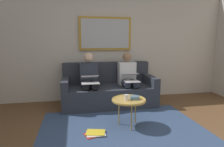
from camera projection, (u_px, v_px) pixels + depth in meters
wall_rear at (105, 45)px, 4.62m from camera, size 6.00×0.12×2.60m
area_rug at (122, 128)px, 3.14m from camera, size 2.60×1.80×0.01m
couch at (108, 90)px, 4.31m from camera, size 1.98×0.90×0.90m
framed_mirror at (105, 34)px, 4.48m from camera, size 1.21×0.05×0.76m
coffee_table at (129, 100)px, 3.13m from camera, size 0.55×0.55×0.47m
cup at (126, 97)px, 3.08m from camera, size 0.07×0.07×0.09m
bowl at (135, 98)px, 3.14m from camera, size 0.16×0.16×0.05m
person_left at (128, 77)px, 4.28m from camera, size 0.38×0.58×1.14m
laptop_silver at (131, 77)px, 4.05m from camera, size 0.31×0.39×0.17m
person_right at (89, 78)px, 4.12m from camera, size 0.38×0.58×1.14m
laptop_white at (90, 80)px, 3.88m from camera, size 0.35×0.34×0.15m
magazine_stack at (95, 133)px, 2.90m from camera, size 0.34×0.29×0.03m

